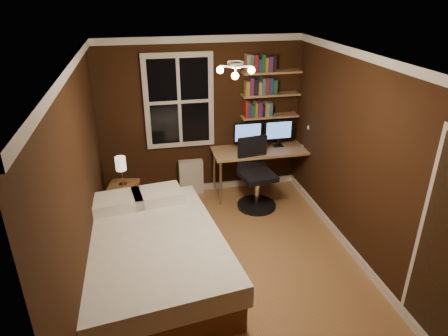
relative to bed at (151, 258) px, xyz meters
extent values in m
plane|color=#99613D|center=(0.97, 0.06, -0.32)|extent=(4.20, 4.20, 0.00)
cube|color=black|center=(0.97, 2.16, 0.93)|extent=(3.20, 0.04, 2.50)
cube|color=black|center=(-0.63, 0.06, 0.93)|extent=(0.04, 4.20, 2.50)
cube|color=black|center=(2.57, 0.06, 0.93)|extent=(0.04, 4.20, 2.50)
cube|color=white|center=(0.97, 0.06, 2.18)|extent=(3.20, 4.20, 0.02)
cube|color=silver|center=(0.62, 2.12, 1.23)|extent=(1.06, 0.06, 1.46)
cube|color=#AB8052|center=(2.05, 2.04, 0.93)|extent=(0.92, 0.22, 0.03)
cube|color=#AB8052|center=(2.05, 2.04, 1.28)|extent=(0.92, 0.22, 0.03)
cube|color=#AB8052|center=(2.05, 2.04, 1.63)|extent=(0.92, 0.22, 0.03)
cube|color=brown|center=(0.00, -0.03, -0.15)|extent=(1.76, 2.31, 0.34)
cube|color=silver|center=(0.00, -0.03, 0.15)|extent=(1.86, 2.38, 0.26)
cube|color=white|center=(-0.36, 0.76, 0.35)|extent=(0.67, 0.50, 0.15)
cube|color=white|center=(0.15, 0.83, 0.35)|extent=(0.67, 0.50, 0.15)
cube|color=brown|center=(-0.31, 1.54, -0.06)|extent=(0.49, 0.49, 0.52)
cube|color=beige|center=(0.75, 2.05, -0.03)|extent=(0.39, 0.14, 0.58)
cube|color=#AB8052|center=(1.90, 1.83, 0.44)|extent=(1.63, 0.61, 0.04)
cylinder|color=beige|center=(1.14, 1.57, 0.05)|extent=(0.04, 0.04, 0.73)
cylinder|color=beige|center=(2.66, 1.57, 0.05)|extent=(0.04, 0.04, 0.73)
cylinder|color=beige|center=(1.14, 2.10, 0.05)|extent=(0.04, 0.04, 0.73)
cylinder|color=beige|center=(2.66, 2.10, 0.05)|extent=(0.04, 0.04, 0.73)
cylinder|color=black|center=(1.68, 1.38, -0.29)|extent=(0.60, 0.60, 0.05)
cylinder|color=silver|center=(1.68, 1.38, -0.04)|extent=(0.07, 0.07, 0.45)
cube|color=black|center=(1.68, 1.38, 0.22)|extent=(0.56, 0.56, 0.08)
cube|color=black|center=(1.64, 1.59, 0.51)|extent=(0.47, 0.13, 0.51)
camera|label=1|loc=(0.04, -3.82, 2.85)|focal=32.00mm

